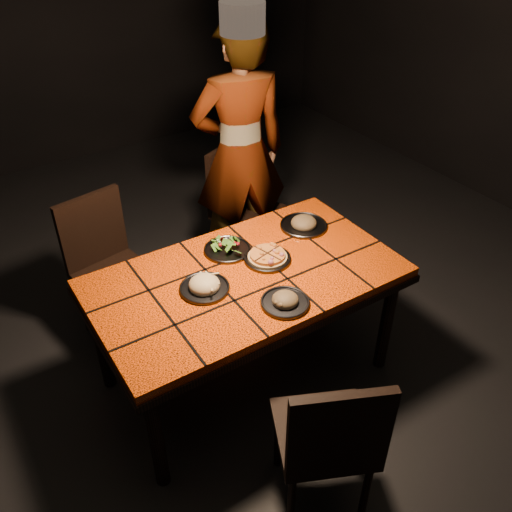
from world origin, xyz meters
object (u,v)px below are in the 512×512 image
chair_far_left (105,259)px  diner (240,154)px  chair_far_right (238,199)px  plate_pizza (267,257)px  chair_near (330,438)px  dining_table (246,286)px  plate_pasta (204,286)px

chair_far_left → diner: diner is taller
chair_far_right → plate_pizza: size_ratio=3.53×
chair_far_left → diner: bearing=-2.9°
chair_near → dining_table: bearing=-74.6°
dining_table → diner: (0.56, 0.98, 0.24)m
chair_far_right → chair_near: bearing=-135.0°
chair_far_right → plate_pasta: bearing=-152.8°
chair_far_right → diner: (-0.01, -0.06, 0.38)m
chair_near → chair_far_left: 1.77m
plate_pasta → chair_far_left: bearing=106.8°
diner → plate_pasta: (-0.80, -0.98, -0.13)m
dining_table → chair_far_left: (-0.49, 0.84, -0.14)m
dining_table → diner: diner is taller
plate_pizza → plate_pasta: bearing=-174.5°
dining_table → chair_far_right: chair_far_right is taller
diner → plate_pizza: (-0.40, -0.94, -0.14)m
chair_near → chair_far_left: chair_far_left is taller
chair_far_left → chair_near: bearing=-89.3°
plate_pizza → plate_pasta: (-0.40, -0.04, 0.00)m
chair_far_left → plate_pizza: chair_far_left is taller
dining_table → chair_far_right: 1.20m
dining_table → chair_far_right: bearing=61.0°
chair_far_right → plate_pizza: (-0.41, -0.99, 0.24)m
chair_near → plate_pizza: (0.31, 0.94, 0.24)m
chair_near → plate_pizza: 1.02m
plate_pizza → plate_pasta: size_ratio=1.02×
plate_pizza → chair_far_left: bearing=129.6°
chair_far_left → plate_pasta: bearing=-83.7°
chair_near → chair_far_right: bearing=-85.8°
dining_table → chair_near: chair_near is taller
dining_table → plate_pasta: bearing=178.8°
dining_table → chair_near: (-0.15, -0.90, -0.15)m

